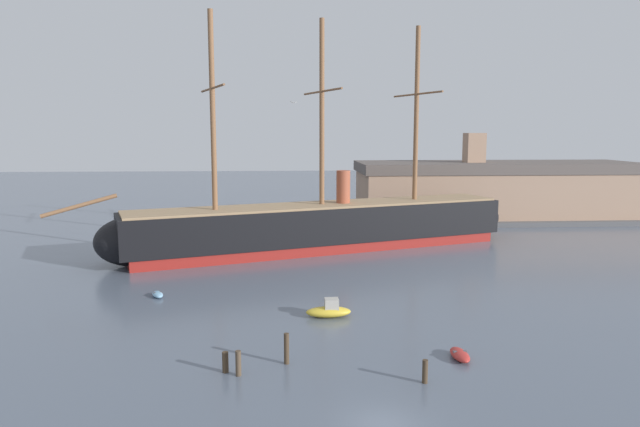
# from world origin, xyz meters

# --- Properties ---
(ground_plane) EXTENTS (400.00, 400.00, 0.00)m
(ground_plane) POSITION_xyz_m (0.00, 0.00, 0.00)
(ground_plane) COLOR slate
(tall_ship) EXTENTS (58.98, 24.51, 29.41)m
(tall_ship) POSITION_xyz_m (-0.15, 45.77, 3.20)
(tall_ship) COLOR maroon
(tall_ship) RESTS_ON ground
(dinghy_foreground_right) EXTENTS (1.21, 2.59, 0.60)m
(dinghy_foreground_right) POSITION_xyz_m (6.79, 8.59, 0.30)
(dinghy_foreground_right) COLOR #B22D28
(dinghy_foreground_right) RESTS_ON ground
(motorboat_near_centre) EXTENTS (3.78, 1.61, 1.58)m
(motorboat_near_centre) POSITION_xyz_m (-1.42, 18.12, 0.56)
(motorboat_near_centre) COLOR gold
(motorboat_near_centre) RESTS_ON ground
(dinghy_mid_left) EXTENTS (1.63, 2.26, 0.49)m
(dinghy_mid_left) POSITION_xyz_m (-17.02, 25.01, 0.25)
(dinghy_mid_left) COLOR #7FB2D6
(dinghy_mid_left) RESTS_ON ground
(sailboat_far_left) EXTENTS (3.01, 3.06, 4.30)m
(sailboat_far_left) POSITION_xyz_m (-27.86, 54.79, 0.36)
(sailboat_far_left) COLOR gold
(sailboat_far_left) RESTS_ON ground
(dinghy_distant_centre) EXTENTS (1.00, 2.21, 0.52)m
(dinghy_distant_centre) POSITION_xyz_m (4.41, 62.99, 0.26)
(dinghy_distant_centre) COLOR #7FB2D6
(dinghy_distant_centre) RESTS_ON ground
(mooring_piling_nearest) EXTENTS (0.36, 0.36, 1.65)m
(mooring_piling_nearest) POSITION_xyz_m (-8.10, 6.84, 0.83)
(mooring_piling_nearest) COLOR #4C3D2D
(mooring_piling_nearest) RESTS_ON ground
(mooring_piling_left_pair) EXTENTS (0.35, 0.35, 1.49)m
(mooring_piling_left_pair) POSITION_xyz_m (3.48, 5.02, 0.75)
(mooring_piling_left_pair) COLOR #423323
(mooring_piling_left_pair) RESTS_ON ground
(mooring_piling_right_pair) EXTENTS (0.35, 0.35, 2.12)m
(mooring_piling_right_pair) POSITION_xyz_m (-5.03, 8.54, 1.06)
(mooring_piling_right_pair) COLOR #423323
(mooring_piling_right_pair) RESTS_ON ground
(mooring_piling_midwater) EXTENTS (0.40, 0.40, 1.37)m
(mooring_piling_midwater) POSITION_xyz_m (-8.98, 7.40, 0.68)
(mooring_piling_midwater) COLOR #423323
(mooring_piling_midwater) RESTS_ON ground
(dockside_warehouse_right) EXTENTS (52.57, 18.95, 15.17)m
(dockside_warehouse_right) POSITION_xyz_m (32.36, 70.61, 5.01)
(dockside_warehouse_right) COLOR #565659
(dockside_warehouse_right) RESTS_ON ground
(seagull_in_flight) EXTENTS (0.75, 0.96, 0.13)m
(seagull_in_flight) POSITION_xyz_m (-3.97, 33.28, 18.45)
(seagull_in_flight) COLOR silver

